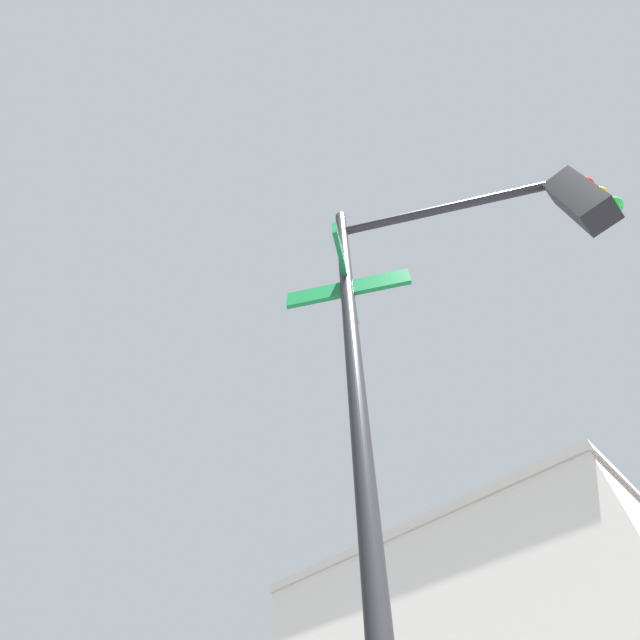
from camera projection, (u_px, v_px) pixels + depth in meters
traffic_signal_near at (473, 289)px, 3.40m from camera, size 2.64×1.77×6.42m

